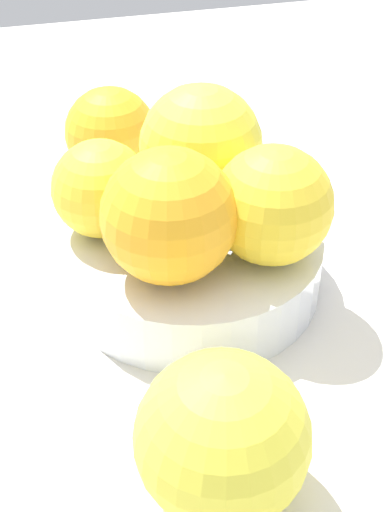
# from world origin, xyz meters

# --- Properties ---
(ground_plane) EXTENTS (1.10, 1.10, 0.02)m
(ground_plane) POSITION_xyz_m (0.00, 0.00, -0.01)
(ground_plane) COLOR silver
(fruit_bowl) EXTENTS (0.17, 0.17, 0.04)m
(fruit_bowl) POSITION_xyz_m (0.00, 0.00, 0.02)
(fruit_bowl) COLOR silver
(fruit_bowl) RESTS_ON ground_plane
(orange_in_bowl_0) EXTENTS (0.08, 0.08, 0.08)m
(orange_in_bowl_0) POSITION_xyz_m (0.02, 0.04, 0.08)
(orange_in_bowl_0) COLOR yellow
(orange_in_bowl_0) RESTS_ON fruit_bowl
(orange_in_bowl_1) EXTENTS (0.08, 0.08, 0.08)m
(orange_in_bowl_1) POSITION_xyz_m (-0.02, -0.03, 0.08)
(orange_in_bowl_1) COLOR #F9A823
(orange_in_bowl_1) RESTS_ON fruit_bowl
(orange_in_bowl_2) EXTENTS (0.06, 0.06, 0.06)m
(orange_in_bowl_2) POSITION_xyz_m (-0.05, 0.02, 0.07)
(orange_in_bowl_2) COLOR yellow
(orange_in_bowl_2) RESTS_ON fruit_bowl
(orange_in_bowl_3) EXTENTS (0.07, 0.07, 0.07)m
(orange_in_bowl_3) POSITION_xyz_m (0.04, -0.03, 0.08)
(orange_in_bowl_3) COLOR yellow
(orange_in_bowl_3) RESTS_ON fruit_bowl
(orange_loose_0) EXTENTS (0.08, 0.08, 0.08)m
(orange_loose_0) POSITION_xyz_m (-0.03, -0.16, 0.04)
(orange_loose_0) COLOR yellow
(orange_loose_0) RESTS_ON ground_plane
(orange_loose_1) EXTENTS (0.08, 0.08, 0.08)m
(orange_loose_1) POSITION_xyz_m (-0.03, 0.16, 0.04)
(orange_loose_1) COLOR #F9A823
(orange_loose_1) RESTS_ON ground_plane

